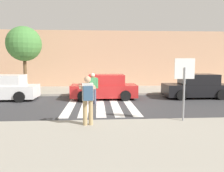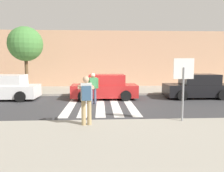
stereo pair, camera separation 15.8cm
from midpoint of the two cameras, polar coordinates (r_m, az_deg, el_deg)
The scene contains 16 objects.
ground_plane at distance 11.63m, azimuth -2.63°, elevation -5.30°, with size 120.00×120.00×0.00m, color #38383A.
sidewalk_near at distance 5.67m, azimuth -2.10°, elevation -17.40°, with size 60.00×6.00×0.14m, color #9E998C.
sidewalk_far at distance 17.54m, azimuth -2.79°, elevation -1.10°, with size 60.00×4.80×0.14m, color #9E998C.
building_facade_far at distance 21.79m, azimuth -2.89°, elevation 6.92°, with size 56.00×4.00×5.11m, color tan.
crosswalk_stripe_0 at distance 11.92m, azimuth -10.38°, elevation -5.09°, with size 0.44×5.20×0.01m, color silver.
crosswalk_stripe_1 at distance 11.85m, azimuth -6.52°, elevation -5.10°, with size 0.44×5.20×0.01m, color silver.
crosswalk_stripe_2 at distance 11.83m, azimuth -2.64°, elevation -5.08°, with size 0.44×5.20×0.01m, color silver.
crosswalk_stripe_3 at distance 11.86m, azimuth 1.25°, elevation -5.05°, with size 0.44×5.20×0.01m, color silver.
crosswalk_stripe_4 at distance 11.95m, azimuth 5.09°, elevation -4.99°, with size 0.44×5.20×0.01m, color silver.
stop_sign at distance 8.51m, azimuth 18.69°, elevation 2.55°, with size 0.76×0.08×2.34m.
photographer_with_backpack at distance 7.61m, azimuth -6.14°, elevation -2.65°, with size 0.64×0.88×1.72m.
pedestrian_crossing at distance 12.16m, azimuth -4.57°, elevation -0.15°, with size 0.57×0.30×1.72m.
parked_car_white at distance 14.97m, azimuth -25.96°, elevation -0.51°, with size 4.10×1.92×1.55m.
parked_car_red at distance 13.79m, azimuth -1.49°, elevation -0.40°, with size 4.10×1.92×1.55m.
parked_car_black at distance 15.18m, azimuth 21.70°, elevation -0.22°, with size 4.10×1.92×1.55m.
street_tree_west at distance 17.33m, azimuth -21.44°, elevation 10.13°, with size 2.50×2.50×4.75m.
Camera 2 is at (-0.00, -11.39, 2.36)m, focal length 35.00 mm.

